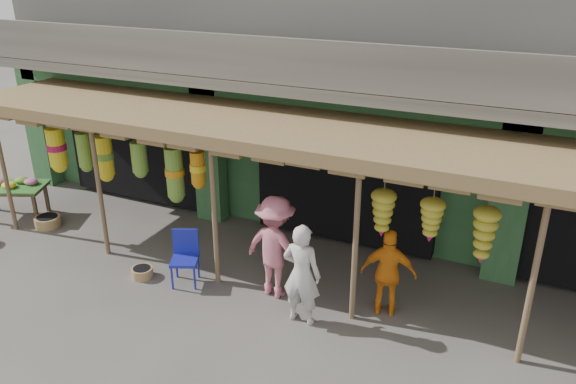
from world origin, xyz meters
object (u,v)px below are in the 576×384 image
at_px(flower_table, 13,187).
at_px(person_vendor, 388,273).
at_px(blue_chair, 185,254).
at_px(person_front, 302,274).
at_px(person_shopper, 276,247).

relative_size(flower_table, person_vendor, 1.09).
bearing_deg(flower_table, blue_chair, -31.32).
distance_m(flower_table, person_front, 7.35).
height_order(person_vendor, person_shopper, person_shopper).
distance_m(blue_chair, person_shopper, 1.69).
xyz_separation_m(flower_table, person_shopper, (6.58, -0.38, 0.22)).
height_order(blue_chair, person_front, person_front).
bearing_deg(blue_chair, person_vendor, -15.28).
relative_size(flower_table, person_shopper, 0.90).
distance_m(flower_table, blue_chair, 5.01).
height_order(blue_chair, person_shopper, person_shopper).
bearing_deg(person_front, person_shopper, -36.91).
relative_size(blue_chair, person_shopper, 0.54).
relative_size(blue_chair, person_vendor, 0.64).
bearing_deg(person_shopper, person_front, 151.93).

